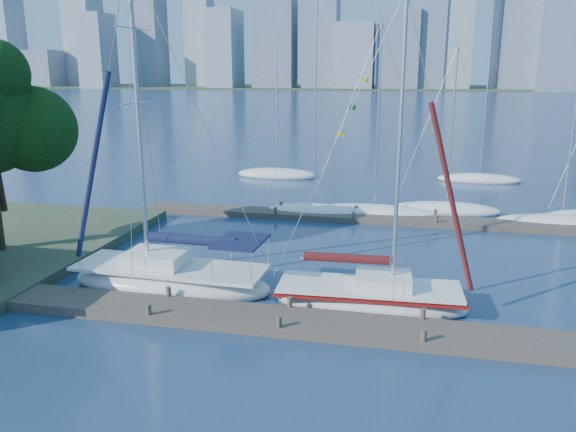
# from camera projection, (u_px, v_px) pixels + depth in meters

# --- Properties ---
(ground) EXTENTS (700.00, 700.00, 0.00)m
(ground) POSITION_uv_depth(u_px,v_px,m) (285.00, 326.00, 20.89)
(ground) COLOR navy
(ground) RESTS_ON ground
(near_dock) EXTENTS (26.00, 2.00, 0.40)m
(near_dock) POSITION_uv_depth(u_px,v_px,m) (285.00, 321.00, 20.84)
(near_dock) COLOR #443931
(near_dock) RESTS_ON ground
(far_dock) EXTENTS (30.00, 1.80, 0.36)m
(far_dock) POSITION_uv_depth(u_px,v_px,m) (370.00, 218.00, 35.57)
(far_dock) COLOR #443931
(far_dock) RESTS_ON ground
(far_shore) EXTENTS (800.00, 100.00, 1.50)m
(far_shore) POSITION_uv_depth(u_px,v_px,m) (406.00, 88.00, 323.67)
(far_shore) COLOR #38472D
(far_shore) RESTS_ON ground
(sailboat_navy) EXTENTS (9.12, 3.29, 14.26)m
(sailboat_navy) POSITION_uv_depth(u_px,v_px,m) (170.00, 266.00, 24.24)
(sailboat_navy) COLOR white
(sailboat_navy) RESTS_ON ground
(sailboat_maroon) EXTENTS (7.92, 2.90, 12.57)m
(sailboat_maroon) POSITION_uv_depth(u_px,v_px,m) (370.00, 283.00, 22.38)
(sailboat_maroon) COLOR white
(sailboat_maroon) RESTS_ON ground
(bg_boat_1) EXTENTS (6.69, 3.00, 13.78)m
(bg_boat_1) POSITION_uv_depth(u_px,v_px,m) (314.00, 211.00, 37.11)
(bg_boat_1) COLOR white
(bg_boat_1) RESTS_ON ground
(bg_boat_2) EXTENTS (8.84, 5.60, 12.48)m
(bg_boat_2) POSITION_uv_depth(u_px,v_px,m) (374.00, 212.00, 36.84)
(bg_boat_2) COLOR white
(bg_boat_2) RESTS_ON ground
(bg_boat_3) EXTENTS (7.43, 4.28, 11.11)m
(bg_boat_3) POSITION_uv_depth(u_px,v_px,m) (446.00, 209.00, 37.77)
(bg_boat_3) COLOR white
(bg_boat_3) RESTS_ON ground
(bg_boat_4) EXTENTS (7.99, 3.66, 10.84)m
(bg_boat_4) POSITION_uv_depth(u_px,v_px,m) (562.00, 223.00, 34.38)
(bg_boat_4) COLOR white
(bg_boat_4) RESTS_ON ground
(bg_boat_6) EXTENTS (7.64, 4.08, 12.93)m
(bg_boat_6) POSITION_uv_depth(u_px,v_px,m) (277.00, 174.00, 50.42)
(bg_boat_6) COLOR white
(bg_boat_6) RESTS_ON ground
(bg_boat_7) EXTENTS (7.33, 4.16, 11.65)m
(bg_boat_7) POSITION_uv_depth(u_px,v_px,m) (479.00, 179.00, 48.32)
(bg_boat_7) COLOR white
(bg_boat_7) RESTS_ON ground
(skyline) EXTENTS (503.98, 51.31, 107.09)m
(skyline) POSITION_uv_depth(u_px,v_px,m) (449.00, 20.00, 283.10)
(skyline) COLOR #8393A9
(skyline) RESTS_ON ground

